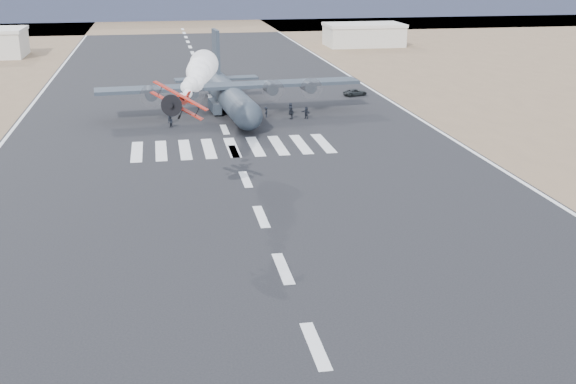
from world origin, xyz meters
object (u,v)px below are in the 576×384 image
object	(u,v)px
crew_b	(170,117)
crew_e	(291,109)
hangar_right	(364,34)
crew_h	(170,122)
transport_aircraft	(229,93)
crew_d	(291,113)
crew_f	(306,113)
crew_a	(243,112)
crew_c	(266,112)
support_vehicle	(355,92)
crew_g	(236,120)
aerobatic_biplane	(179,102)

from	to	relation	value
crew_b	crew_e	size ratio (longest dim) A/B	0.99
hangar_right	crew_b	distance (m)	100.04
crew_e	crew_h	world-z (taller)	crew_e
transport_aircraft	crew_d	world-z (taller)	transport_aircraft
hangar_right	crew_f	distance (m)	91.33
hangar_right	crew_a	world-z (taller)	hangar_right
crew_e	crew_f	xyz separation A→B (m)	(1.78, -3.23, -0.02)
crew_c	support_vehicle	bearing A→B (deg)	153.24
crew_h	crew_g	bearing A→B (deg)	57.25
transport_aircraft	crew_e	xyz separation A→B (m)	(9.21, -3.22, -2.09)
crew_b	crew_f	xyz separation A→B (m)	(20.20, -0.50, -0.01)
crew_a	hangar_right	bearing A→B (deg)	69.20
crew_c	crew_h	world-z (taller)	crew_h
support_vehicle	crew_g	bearing A→B (deg)	111.31
crew_c	crew_d	size ratio (longest dim) A/B	0.91
crew_d	crew_f	world-z (taller)	crew_d
support_vehicle	crew_b	distance (m)	36.06
hangar_right	support_vehicle	bearing A→B (deg)	-107.08
aerobatic_biplane	crew_g	bearing A→B (deg)	85.42
crew_b	crew_h	size ratio (longest dim) A/B	1.06
crew_h	crew_c	bearing A→B (deg)	76.21
aerobatic_biplane	hangar_right	bearing A→B (deg)	76.49
hangar_right	crew_c	bearing A→B (deg)	-115.17
aerobatic_biplane	transport_aircraft	world-z (taller)	aerobatic_biplane
crew_d	crew_g	bearing A→B (deg)	-105.98
crew_h	hangar_right	bearing A→B (deg)	117.64
support_vehicle	crew_h	world-z (taller)	crew_h
transport_aircraft	support_vehicle	size ratio (longest dim) A/B	9.61
transport_aircraft	crew_f	distance (m)	12.92
crew_e	transport_aircraft	bearing A→B (deg)	-82.82
hangar_right	crew_f	size ratio (longest dim) A/B	11.53
hangar_right	crew_h	bearing A→B (deg)	-121.42
crew_e	crew_f	bearing A→B (deg)	55.23
crew_a	crew_g	bearing A→B (deg)	-100.67
crew_c	crew_f	distance (m)	6.14
crew_a	crew_b	world-z (taller)	crew_b
crew_f	crew_g	size ratio (longest dim) A/B	1.12
crew_a	crew_e	distance (m)	7.46
hangar_right	support_vehicle	distance (m)	71.83
crew_a	crew_f	distance (m)	9.59
support_vehicle	crew_c	size ratio (longest dim) A/B	2.61
crew_f	crew_b	bearing A→B (deg)	-129.08
crew_c	crew_f	world-z (taller)	crew_f
hangar_right	crew_e	bearing A→B (deg)	-113.17
crew_g	crew_d	bearing A→B (deg)	74.48
crew_c	crew_g	xyz separation A→B (m)	(-5.08, -4.74, -0.01)
support_vehicle	crew_e	bearing A→B (deg)	114.93
hangar_right	crew_c	xyz separation A→B (m)	(-39.05, -83.08, -2.20)
transport_aircraft	crew_e	distance (m)	9.98
transport_aircraft	crew_f	world-z (taller)	transport_aircraft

